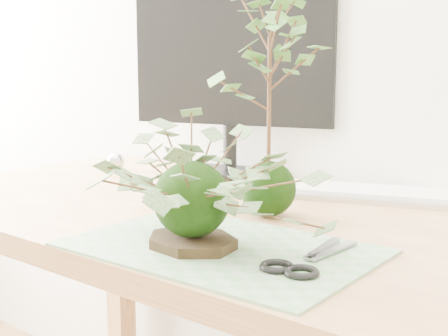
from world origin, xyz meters
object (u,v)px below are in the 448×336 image
at_px(desk, 271,266).
at_px(keyboard, 392,195).
at_px(monitor, 232,69).
at_px(ivy_kokedama, 191,163).
at_px(maple_kokedama, 270,51).

bearing_deg(desk, keyboard, 71.23).
relative_size(desk, monitor, 3.23).
distance_m(keyboard, monitor, 0.49).
xyz_separation_m(ivy_kokedama, monitor, (-0.34, 0.52, 0.13)).
distance_m(ivy_kokedama, monitor, 0.63).
xyz_separation_m(desk, monitor, (-0.33, 0.30, 0.35)).
relative_size(ivy_kokedama, keyboard, 0.63).
bearing_deg(desk, ivy_kokedama, -87.30).
xyz_separation_m(desk, maple_kokedama, (-0.02, 0.01, 0.38)).
distance_m(maple_kokedama, monitor, 0.42).
relative_size(maple_kokedama, monitor, 0.85).
distance_m(desk, maple_kokedama, 0.38).
distance_m(desk, ivy_kokedama, 0.31).
bearing_deg(monitor, ivy_kokedama, -72.79).
bearing_deg(ivy_kokedama, monitor, 122.78).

